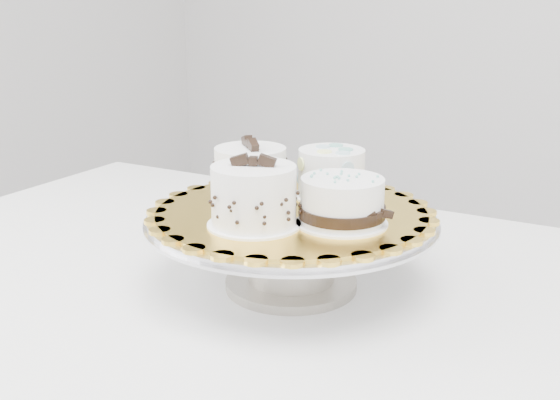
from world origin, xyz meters
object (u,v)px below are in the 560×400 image
Objects in this scene: cake_stand at (291,238)px; cake_board at (291,212)px; cake_banded at (250,175)px; cake_ribbon at (343,203)px; cake_dots at (331,173)px; table at (264,326)px; cake_swirl at (254,198)px.

cake_stand is 1.09× the size of cake_board.
cake_banded is 1.02× the size of cake_ribbon.
cake_stand is at bearing -90.00° from cake_board.
cake_banded is at bearing 174.18° from cake_board.
cake_stand is 0.04m from cake_board.
cake_ribbon is at bearing -62.16° from cake_dots.
cake_stand is 0.11m from cake_ribbon.
cake_dots is at bearing 87.60° from cake_stand.
cake_board is at bearing -1.57° from table.
cake_stand is 0.10m from cake_banded.
cake_board is 0.09m from cake_banded.
cake_board is (0.04, 0.01, 0.17)m from table.
cake_swirl is 1.06× the size of cake_ribbon.
cake_swirl is (0.00, -0.08, 0.04)m from cake_board.
cake_swirl is 0.11m from cake_ribbon.
cake_ribbon is at bearing 29.47° from cake_banded.
cake_stand is 3.39× the size of cake_dots.
cake_board is 2.66× the size of cake_ribbon.
table is 0.18m from cake_board.
cake_swirl is at bearing -104.08° from cake_dots.
table is 0.23m from cake_dots.
cake_swirl reaches higher than cake_dots.
cake_swirl is at bearing -12.40° from cake_banded.
cake_banded is (-0.08, 0.01, 0.04)m from cake_board.
cake_board is at bearing -161.01° from cake_ribbon.
cake_banded is (-0.03, 0.01, 0.21)m from table.
cake_board is (0.00, 0.00, 0.04)m from cake_stand.
cake_banded is (-0.08, 0.01, 0.07)m from cake_stand.
cake_ribbon is (0.16, -0.01, -0.01)m from cake_banded.
cake_banded is 0.16m from cake_ribbon.
cake_banded reaches higher than table.
cake_banded is at bearing 174.18° from cake_stand.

